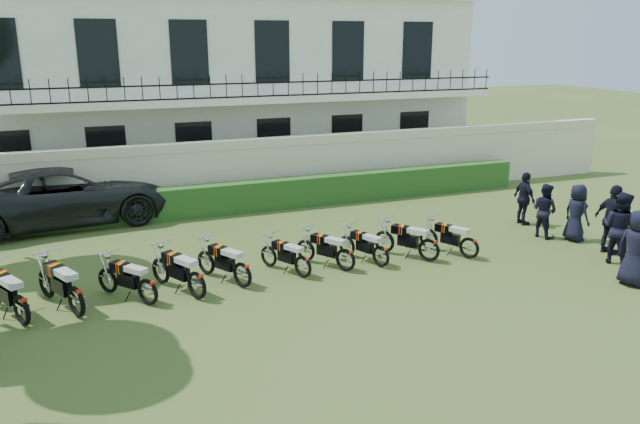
% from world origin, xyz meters
% --- Properties ---
extents(ground, '(100.00, 100.00, 0.00)m').
position_xyz_m(ground, '(0.00, 0.00, 0.00)').
color(ground, '#3E5220').
rests_on(ground, ground).
extents(perimeter_wall, '(30.00, 0.35, 2.30)m').
position_xyz_m(perimeter_wall, '(0.00, 8.00, 1.17)').
color(perimeter_wall, beige).
rests_on(perimeter_wall, ground).
extents(hedge, '(18.00, 0.60, 1.00)m').
position_xyz_m(hedge, '(1.00, 7.20, 0.50)').
color(hedge, '#1C491A').
rests_on(hedge, ground).
extents(building, '(20.40, 9.60, 7.40)m').
position_xyz_m(building, '(0.00, 13.96, 3.71)').
color(building, white).
rests_on(building, ground).
extents(motorcycle_0, '(1.05, 1.87, 1.12)m').
position_xyz_m(motorcycle_0, '(-6.74, 0.43, 0.52)').
color(motorcycle_0, black).
rests_on(motorcycle_0, ground).
extents(motorcycle_1, '(1.03, 1.95, 1.15)m').
position_xyz_m(motorcycle_1, '(-5.72, 0.46, 0.53)').
color(motorcycle_1, black).
rests_on(motorcycle_1, ground).
extents(motorcycle_2, '(1.20, 1.52, 1.01)m').
position_xyz_m(motorcycle_2, '(-4.28, 0.57, 0.47)').
color(motorcycle_2, black).
rests_on(motorcycle_2, ground).
extents(motorcycle_3, '(1.02, 1.80, 1.08)m').
position_xyz_m(motorcycle_3, '(-3.23, 0.50, 0.50)').
color(motorcycle_3, black).
rests_on(motorcycle_3, ground).
extents(motorcycle_4, '(1.00, 1.70, 1.03)m').
position_xyz_m(motorcycle_4, '(-2.13, 0.78, 0.47)').
color(motorcycle_4, black).
rests_on(motorcycle_4, ground).
extents(motorcycle_5, '(0.89, 1.53, 0.93)m').
position_xyz_m(motorcycle_5, '(-0.62, 0.86, 0.43)').
color(motorcycle_5, black).
rests_on(motorcycle_5, ground).
extents(motorcycle_6, '(1.07, 1.55, 0.98)m').
position_xyz_m(motorcycle_6, '(0.52, 0.89, 0.45)').
color(motorcycle_6, black).
rests_on(motorcycle_6, ground).
extents(motorcycle_7, '(0.81, 1.61, 0.93)m').
position_xyz_m(motorcycle_7, '(1.46, 0.84, 0.43)').
color(motorcycle_7, black).
rests_on(motorcycle_7, ground).
extents(motorcycle_8, '(1.19, 1.58, 1.03)m').
position_xyz_m(motorcycle_8, '(2.80, 0.75, 0.47)').
color(motorcycle_8, black).
rests_on(motorcycle_8, ground).
extents(motorcycle_9, '(0.94, 1.61, 0.97)m').
position_xyz_m(motorcycle_9, '(3.89, 0.55, 0.45)').
color(motorcycle_9, black).
rests_on(motorcycle_9, ground).
extents(suv, '(6.87, 3.83, 1.82)m').
position_xyz_m(suv, '(-5.93, 7.87, 0.91)').
color(suv, black).
rests_on(suv, ground).
extents(officer_0, '(0.83, 1.03, 1.83)m').
position_xyz_m(officer_0, '(6.46, -2.33, 0.91)').
color(officer_0, black).
rests_on(officer_0, ground).
extents(officer_1, '(0.90, 1.05, 1.88)m').
position_xyz_m(officer_1, '(7.27, -1.05, 0.94)').
color(officer_1, black).
rests_on(officer_1, ground).
extents(officer_2, '(0.54, 1.14, 1.89)m').
position_xyz_m(officer_2, '(7.67, -0.43, 0.95)').
color(officer_2, black).
rests_on(officer_2, ground).
extents(officer_3, '(0.59, 0.85, 1.65)m').
position_xyz_m(officer_3, '(7.60, 0.80, 0.82)').
color(officer_3, black).
rests_on(officer_3, ground).
extents(officer_4, '(0.77, 0.89, 1.58)m').
position_xyz_m(officer_4, '(7.00, 1.41, 0.79)').
color(officer_4, black).
rests_on(officer_4, ground).
extents(officer_5, '(0.47, 0.99, 1.65)m').
position_xyz_m(officer_5, '(7.27, 2.64, 0.83)').
color(officer_5, black).
rests_on(officer_5, ground).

